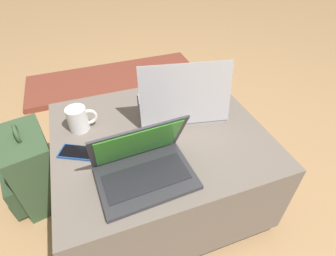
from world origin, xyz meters
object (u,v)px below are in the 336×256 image
(laptop_far, at_px, (182,103))
(coffee_mug, at_px, (79,119))
(laptop_near, at_px, (143,166))
(cell_phone, at_px, (79,152))
(backpack, at_px, (32,170))

(laptop_far, height_order, coffee_mug, laptop_far)
(laptop_far, bearing_deg, laptop_near, 59.40)
(laptop_near, relative_size, cell_phone, 2.01)
(laptop_near, bearing_deg, cell_phone, 134.68)
(laptop_far, height_order, cell_phone, laptop_far)
(laptop_near, height_order, backpack, laptop_near)
(laptop_near, xyz_separation_m, coffee_mug, (-0.18, 0.33, 0.01))
(coffee_mug, bearing_deg, laptop_near, -61.25)
(laptop_near, bearing_deg, coffee_mug, 115.55)
(backpack, xyz_separation_m, coffee_mug, (0.27, -0.07, 0.29))
(laptop_far, distance_m, cell_phone, 0.47)
(backpack, bearing_deg, laptop_near, 36.42)
(cell_phone, bearing_deg, coffee_mug, -160.79)
(coffee_mug, bearing_deg, cell_phone, -98.48)
(laptop_near, distance_m, coffee_mug, 0.37)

